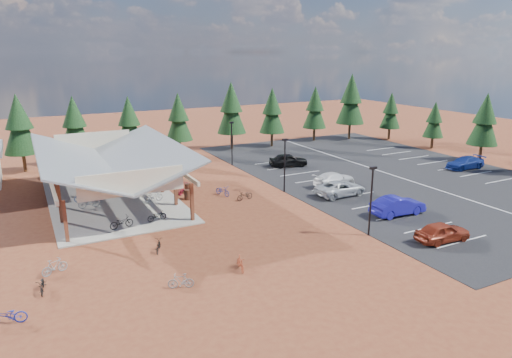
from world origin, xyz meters
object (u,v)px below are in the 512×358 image
at_px(bike_4, 157,216).
at_px(car_2, 341,188).
at_px(bike_3, 76,177).
at_px(bike_9, 54,267).
at_px(car_1, 398,206).
at_px(bike_1, 89,202).
at_px(bike_12, 158,246).
at_px(trash_bin_0, 187,195).
at_px(bike_14, 223,191).
at_px(lamp_post_1, 285,162).
at_px(bike_11, 240,263).
at_px(car_0, 442,232).
at_px(bike_7, 116,173).
at_px(trash_bin_1, 188,188).
at_px(bike_16, 245,195).
at_px(bike_15, 184,188).
at_px(bike_2, 84,196).
at_px(car_3, 334,179).
at_px(bike_0, 121,222).
at_px(lamp_post_0, 371,196).
at_px(car_4, 288,160).
at_px(bike_10, 6,316).
at_px(car_7, 465,163).
at_px(bike_13, 181,281).
at_px(lamp_post_2, 232,140).
at_px(bike_6, 132,185).
at_px(bike_8, 42,285).
at_px(bike_5, 154,196).
at_px(bike_pavilion, 109,159).

distance_m(bike_4, car_2, 17.00).
xyz_separation_m(bike_3, bike_9, (-3.49, -20.29, -0.17)).
xyz_separation_m(bike_4, car_1, (17.86, -7.48, 0.30)).
distance_m(bike_1, bike_12, 11.49).
height_order(trash_bin_0, bike_1, bike_1).
bearing_deg(bike_14, lamp_post_1, -35.61).
distance_m(bike_11, car_0, 14.67).
bearing_deg(bike_7, car_1, -123.92).
bearing_deg(trash_bin_1, bike_16, -49.06).
relative_size(bike_14, bike_16, 1.08).
xyz_separation_m(bike_12, bike_15, (5.71, 11.57, 0.14)).
bearing_deg(lamp_post_1, bike_2, 162.34).
distance_m(bike_14, car_3, 11.35).
height_order(bike_0, bike_14, bike_0).
xyz_separation_m(trash_bin_1, bike_12, (-6.12, -11.66, -0.05)).
relative_size(bike_9, bike_14, 0.91).
bearing_deg(bike_0, lamp_post_1, -88.73).
height_order(lamp_post_0, bike_0, lamp_post_0).
relative_size(bike_14, car_3, 0.39).
height_order(bike_0, bike_16, bike_0).
relative_size(bike_4, bike_16, 0.94).
bearing_deg(car_3, bike_9, 99.89).
xyz_separation_m(bike_12, car_3, (19.87, 7.28, 0.30)).
bearing_deg(car_4, bike_15, 119.44).
distance_m(bike_2, bike_16, 14.26).
bearing_deg(car_3, bike_14, 72.91).
relative_size(bike_10, car_7, 0.39).
bearing_deg(car_1, bike_13, 102.28).
height_order(lamp_post_1, bike_3, lamp_post_1).
bearing_deg(trash_bin_0, bike_4, -132.79).
xyz_separation_m(lamp_post_2, bike_6, (-12.78, -5.15, -2.40)).
distance_m(trash_bin_0, bike_11, 14.83).
bearing_deg(bike_16, car_0, 18.15).
relative_size(bike_9, car_1, 0.34).
bearing_deg(bike_12, bike_7, -70.24).
distance_m(bike_0, car_4, 23.88).
relative_size(lamp_post_2, car_1, 1.10).
bearing_deg(car_3, bike_2, 69.09).
distance_m(trash_bin_1, bike_11, 16.79).
bearing_deg(trash_bin_1, car_7, -10.43).
distance_m(bike_8, car_7, 45.13).
relative_size(bike_1, bike_9, 1.09).
xyz_separation_m(bike_5, bike_10, (-11.39, -15.32, -0.11)).
distance_m(lamp_post_1, bike_10, 26.64).
xyz_separation_m(bike_2, bike_10, (-5.93, -18.26, -0.08)).
distance_m(lamp_post_1, car_1, 11.15).
height_order(lamp_post_0, bike_16, lamp_post_0).
height_order(bike_12, car_2, car_2).
bearing_deg(bike_pavilion, car_1, -36.55).
relative_size(bike_pavilion, bike_5, 11.60).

